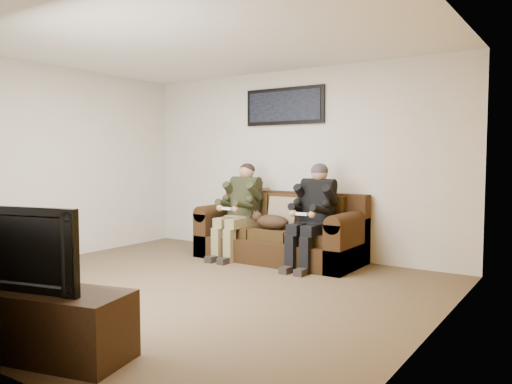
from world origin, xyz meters
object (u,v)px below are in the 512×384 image
Objects in this scene: person_right at (313,209)px; television at (28,247)px; framed_poster at (284,106)px; person_left at (240,205)px; cat at (271,221)px; sofa at (282,234)px; tv_stand at (30,321)px.

person_right reaches higher than television.
television is (0.40, -4.17, -1.34)m from framed_poster.
person_left is 1.13m from person_right.
person_left is 0.58m from cat.
television is at bearing -86.92° from sofa.
person_right is 3.61m from television.
person_right is at bearing 70.29° from television.
tv_stand is (0.40, -4.17, -1.87)m from framed_poster.
sofa is 0.31m from cat.
cat is at bearing -95.24° from sofa.
person_right is at bearing -36.69° from framed_poster.
person_left is (-0.57, -0.18, 0.39)m from sofa.
cat is at bearing 79.70° from television.
sofa is 1.48× the size of tv_stand.
person_left is 1.53m from framed_poster.
television reaches higher than tv_stand.
cat is (-0.02, -0.24, 0.20)m from sofa.
cat is at bearing -74.17° from framed_poster.
person_left is 1.28× the size of television.
person_left reaches higher than television.
person_right is at bearing 5.50° from cat.
person_right is 1.04× the size of framed_poster.
framed_poster is 1.24× the size of television.
sofa is 3.34× the size of cat.
cat is at bearing -5.90° from person_left.
tv_stand is at bearing -84.47° from framed_poster.
cat is 3.55m from television.
television is (0.77, -3.59, 0.03)m from person_left.
television is at bearing 76.06° from tv_stand.
person_right reaches higher than person_left.
framed_poster is at bearing 57.33° from person_left.
person_left is 1.97× the size of cat.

